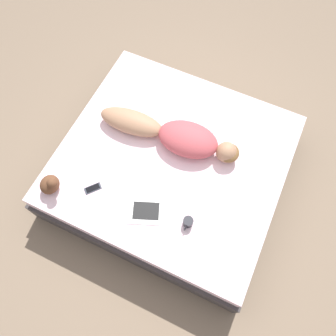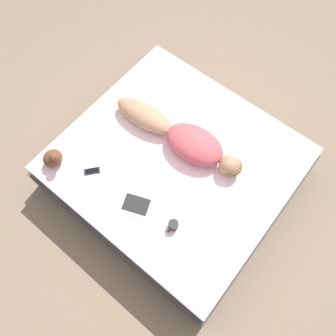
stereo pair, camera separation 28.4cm
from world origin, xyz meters
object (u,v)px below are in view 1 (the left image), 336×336
object	(u,v)px
cell_phone	(93,188)
coffee_mug	(188,222)
open_magazine	(147,198)
person	(173,135)

from	to	relation	value
cell_phone	coffee_mug	bearing A→B (deg)	44.47
open_magazine	cell_phone	xyz separation A→B (m)	(0.12, -0.46, 0.00)
person	cell_phone	xyz separation A→B (m)	(0.72, -0.43, -0.09)
cell_phone	person	bearing A→B (deg)	99.67
person	open_magazine	size ratio (longest dim) A/B	2.42
coffee_mug	cell_phone	world-z (taller)	coffee_mug
coffee_mug	cell_phone	size ratio (longest dim) A/B	0.81
person	open_magazine	distance (m)	0.62
person	coffee_mug	world-z (taller)	person
open_magazine	cell_phone	world-z (taller)	same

